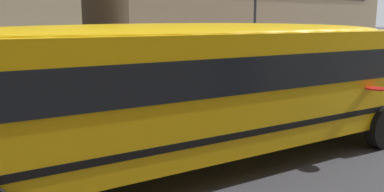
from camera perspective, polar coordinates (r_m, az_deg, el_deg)
name	(u,v)px	position (r m, az deg, el deg)	size (l,w,h in m)	color
ground_plane	(250,130)	(11.58, 8.53, -4.96)	(400.00, 400.00, 0.00)	#38383D
sidewalk_far	(142,92)	(17.64, -7.34, 0.56)	(120.00, 3.00, 0.01)	gray
lane_centreline	(250,130)	(11.58, 8.53, -4.95)	(110.00, 0.16, 0.01)	silver
school_bus	(213,82)	(8.48, 3.11, 2.09)	(13.93, 3.50, 3.10)	yellow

